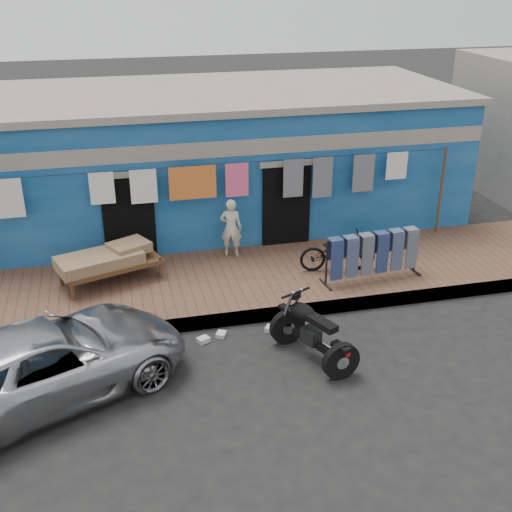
# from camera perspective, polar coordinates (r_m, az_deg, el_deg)

# --- Properties ---
(ground) EXTENTS (80.00, 80.00, 0.00)m
(ground) POSITION_cam_1_polar(r_m,az_deg,el_deg) (10.87, 2.52, -9.82)
(ground) COLOR black
(ground) RESTS_ON ground
(sidewalk) EXTENTS (28.00, 3.00, 0.25)m
(sidewalk) POSITION_cam_1_polar(r_m,az_deg,el_deg) (13.31, -1.01, -2.28)
(sidewalk) COLOR brown
(sidewalk) RESTS_ON ground
(curb) EXTENTS (28.00, 0.10, 0.25)m
(curb) POSITION_cam_1_polar(r_m,az_deg,el_deg) (12.07, 0.50, -5.30)
(curb) COLOR gray
(curb) RESTS_ON ground
(building) EXTENTS (12.20, 5.20, 3.36)m
(building) POSITION_cam_1_polar(r_m,az_deg,el_deg) (16.41, -4.15, 8.76)
(building) COLOR navy
(building) RESTS_ON ground
(clothesline) EXTENTS (10.06, 0.06, 2.10)m
(clothesline) POSITION_cam_1_polar(r_m,az_deg,el_deg) (13.78, -2.67, 6.27)
(clothesline) COLOR brown
(clothesline) RESTS_ON sidewalk
(car) EXTENTS (4.82, 3.63, 1.24)m
(car) POSITION_cam_1_polar(r_m,az_deg,el_deg) (10.40, -17.91, -8.83)
(car) COLOR #B2B1B6
(car) RESTS_ON ground
(seated_person) EXTENTS (0.55, 0.45, 1.31)m
(seated_person) POSITION_cam_1_polar(r_m,az_deg,el_deg) (13.96, -2.24, 2.53)
(seated_person) COLOR beige
(seated_person) RESTS_ON sidewalk
(bicycle) EXTENTS (1.64, 0.77, 1.02)m
(bicycle) POSITION_cam_1_polar(r_m,az_deg,el_deg) (13.43, 7.30, 0.75)
(bicycle) COLOR black
(bicycle) RESTS_ON sidewalk
(motorcycle) EXTENTS (1.85, 2.14, 1.10)m
(motorcycle) POSITION_cam_1_polar(r_m,az_deg,el_deg) (10.80, 5.12, -6.69)
(motorcycle) COLOR black
(motorcycle) RESTS_ON ground
(charpoy) EXTENTS (2.69, 2.27, 0.70)m
(charpoy) POSITION_cam_1_polar(r_m,az_deg,el_deg) (13.22, -12.79, -0.84)
(charpoy) COLOR brown
(charpoy) RESTS_ON sidewalk
(jeans_rack) EXTENTS (2.21, 0.82, 1.02)m
(jeans_rack) POSITION_cam_1_polar(r_m,az_deg,el_deg) (13.17, 10.30, 0.06)
(jeans_rack) COLOR black
(jeans_rack) RESTS_ON sidewalk
(litter_a) EXTENTS (0.25, 0.23, 0.09)m
(litter_a) POSITION_cam_1_polar(r_m,az_deg,el_deg) (11.52, -4.72, -7.44)
(litter_a) COLOR silver
(litter_a) RESTS_ON ground
(litter_b) EXTENTS (0.21, 0.23, 0.09)m
(litter_b) POSITION_cam_1_polar(r_m,az_deg,el_deg) (11.81, 1.21, -6.47)
(litter_b) COLOR silver
(litter_b) RESTS_ON ground
(litter_c) EXTENTS (0.23, 0.25, 0.08)m
(litter_c) POSITION_cam_1_polar(r_m,az_deg,el_deg) (11.67, -3.12, -6.97)
(litter_c) COLOR silver
(litter_c) RESTS_ON ground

